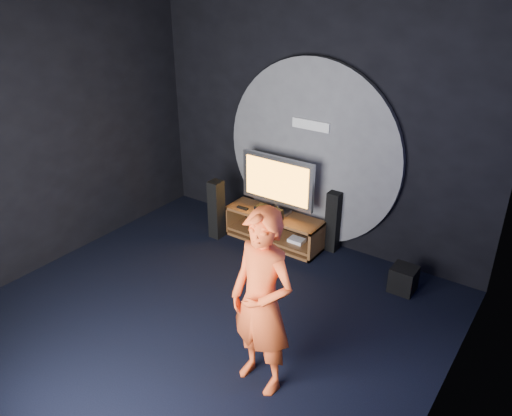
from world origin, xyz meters
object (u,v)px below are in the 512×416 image
Objects in this scene: player at (262,303)px; subwoofer at (403,279)px; tower_speaker_right at (333,221)px; media_console at (274,230)px; tower_speaker_left at (217,209)px; tv at (277,183)px.

subwoofer is at bearing 82.52° from player.
tower_speaker_right is 0.48× the size of player.
tower_speaker_right is 2.70× the size of subwoofer.
tower_speaker_left reaches higher than media_console.
media_console is at bearing -158.79° from tower_speaker_right.
tower_speaker_left is 1.68m from tower_speaker_right.
tower_speaker_left is 1.00× the size of tower_speaker_right.
player is at bearing -42.72° from tower_speaker_left.
tv is at bearing 175.09° from subwoofer.
player is (1.38, -2.39, 0.01)m from tv.
tower_speaker_right is (0.78, 0.23, -0.47)m from tv.
tower_speaker_right is 1.27m from subwoofer.
tv reaches higher than tower_speaker_left.
tower_speaker_left is (-0.79, -0.34, 0.24)m from media_console.
player reaches higher than tower_speaker_right.
tv is at bearing 127.07° from player.
tower_speaker_right is at bearing 109.96° from player.
tv reaches higher than tower_speaker_right.
media_console is at bearing 127.66° from player.
media_console is 1.64× the size of tower_speaker_left.
player is at bearing -77.23° from tower_speaker_right.
tv is 2.10m from subwoofer.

